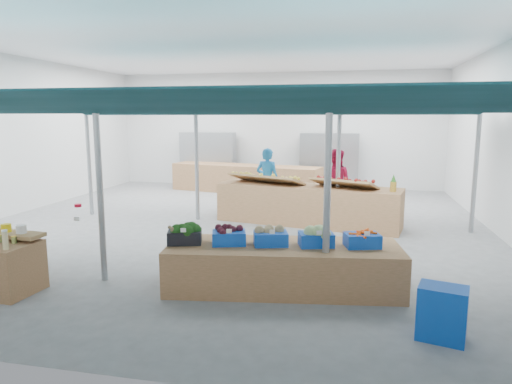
% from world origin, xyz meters
% --- Properties ---
extents(floor, '(13.00, 13.00, 0.00)m').
position_xyz_m(floor, '(0.00, 0.00, 0.00)').
color(floor, slate).
rests_on(floor, ground).
extents(hall, '(13.00, 13.00, 13.00)m').
position_xyz_m(hall, '(0.00, 1.44, 2.65)').
color(hall, silver).
rests_on(hall, ground).
extents(pole_grid, '(10.00, 4.60, 3.00)m').
position_xyz_m(pole_grid, '(0.75, -1.75, 1.81)').
color(pole_grid, gray).
rests_on(pole_grid, floor).
extents(awnings, '(9.50, 7.08, 0.30)m').
position_xyz_m(awnings, '(0.75, -1.75, 2.78)').
color(awnings, '#0B2B2E').
rests_on(awnings, pole_grid).
extents(back_shelving_left, '(2.00, 0.50, 2.00)m').
position_xyz_m(back_shelving_left, '(-2.50, 6.00, 1.00)').
color(back_shelving_left, '#B23F33').
rests_on(back_shelving_left, floor).
extents(back_shelving_right, '(2.00, 0.50, 2.00)m').
position_xyz_m(back_shelving_right, '(2.00, 6.00, 1.00)').
color(back_shelving_right, '#B23F33').
rests_on(back_shelving_right, floor).
extents(veg_counter, '(3.61, 1.63, 0.68)m').
position_xyz_m(veg_counter, '(1.86, -3.77, 0.34)').
color(veg_counter, brown).
rests_on(veg_counter, floor).
extents(fruit_counter, '(4.54, 1.89, 0.95)m').
position_xyz_m(fruit_counter, '(1.79, 0.56, 0.47)').
color(fruit_counter, brown).
rests_on(fruit_counter, floor).
extents(far_counter, '(5.39, 2.13, 0.95)m').
position_xyz_m(far_counter, '(-0.80, 4.89, 0.48)').
color(far_counter, brown).
rests_on(far_counter, floor).
extents(crate_stack, '(0.62, 0.50, 0.64)m').
position_xyz_m(crate_stack, '(3.91, -4.98, 0.32)').
color(crate_stack, '#1047B7').
rests_on(crate_stack, floor).
extents(vendor_left, '(0.71, 0.54, 1.77)m').
position_xyz_m(vendor_left, '(0.59, 1.66, 0.88)').
color(vendor_left, '#1A6BAB').
rests_on(vendor_left, floor).
extents(vendor_right, '(0.97, 0.82, 1.77)m').
position_xyz_m(vendor_right, '(2.39, 1.66, 0.88)').
color(vendor_right, '#B6163E').
rests_on(vendor_right, floor).
extents(crate_broccoli, '(0.58, 0.47, 0.35)m').
position_xyz_m(crate_broccoli, '(0.37, -3.98, 0.84)').
color(crate_broccoli, black).
rests_on(crate_broccoli, veg_counter).
extents(crate_beets, '(0.58, 0.47, 0.29)m').
position_xyz_m(crate_beets, '(1.04, -3.88, 0.81)').
color(crate_beets, '#1047B7').
rests_on(crate_beets, veg_counter).
extents(crate_celeriac, '(0.58, 0.47, 0.31)m').
position_xyz_m(crate_celeriac, '(1.66, -3.80, 0.82)').
color(crate_celeriac, '#1047B7').
rests_on(crate_celeriac, veg_counter).
extents(crate_cabbage, '(0.58, 0.47, 0.35)m').
position_xyz_m(crate_cabbage, '(2.34, -3.70, 0.84)').
color(crate_cabbage, '#1047B7').
rests_on(crate_cabbage, veg_counter).
extents(crate_carrots, '(0.58, 0.47, 0.29)m').
position_xyz_m(crate_carrots, '(3.01, -3.61, 0.79)').
color(crate_carrots, '#1047B7').
rests_on(crate_carrots, veg_counter).
extents(sparrow, '(0.12, 0.09, 0.11)m').
position_xyz_m(sparrow, '(0.23, -4.12, 0.93)').
color(sparrow, brown).
rests_on(sparrow, crate_broccoli).
extents(pole_ribbon, '(0.12, 0.12, 0.28)m').
position_xyz_m(pole_ribbon, '(-1.70, -3.56, 1.08)').
color(pole_ribbon, red).
rests_on(pole_ribbon, pole_grid).
extents(apple_heap_yellow, '(2.02, 1.37, 0.27)m').
position_xyz_m(apple_heap_yellow, '(0.74, 0.67, 1.11)').
color(apple_heap_yellow, '#997247').
rests_on(apple_heap_yellow, fruit_counter).
extents(apple_heap_red, '(1.65, 1.22, 0.27)m').
position_xyz_m(apple_heap_red, '(2.65, 0.29, 1.11)').
color(apple_heap_red, '#997247').
rests_on(apple_heap_red, fruit_counter).
extents(pineapple, '(0.14, 0.14, 0.39)m').
position_xyz_m(pineapple, '(3.73, 0.07, 1.13)').
color(pineapple, '#8C6019').
rests_on(pineapple, fruit_counter).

